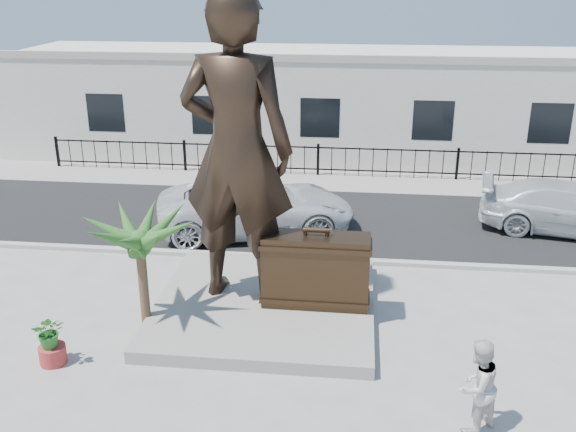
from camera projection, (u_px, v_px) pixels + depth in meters
name	position (u px, v px, depth m)	size (l,w,h in m)	color
ground	(278.00, 345.00, 14.16)	(100.00, 100.00, 0.00)	#9E9991
street	(308.00, 217.00, 21.58)	(40.00, 7.00, 0.01)	black
curb	(298.00, 258.00, 18.31)	(40.00, 0.25, 0.12)	#A5A399
far_sidewalk	(316.00, 181.00, 25.30)	(40.00, 2.50, 0.02)	#9E9991
plinth	(265.00, 305.00, 15.55)	(5.20, 5.20, 0.30)	gray
fence	(318.00, 161.00, 25.83)	(22.00, 0.10, 1.20)	black
building	(325.00, 102.00, 29.16)	(28.00, 7.00, 4.40)	silver
statue	(237.00, 151.00, 14.54)	(2.64, 1.73, 7.25)	black
suitcase	(316.00, 270.00, 15.01)	(2.49, 0.79, 1.76)	#2F2013
tourist	(477.00, 386.00, 11.27)	(0.87, 0.68, 1.80)	silver
car_white	(256.00, 206.00, 20.10)	(2.81, 6.10, 1.70)	silver
car_silver	(569.00, 208.00, 20.08)	(2.18, 5.37, 1.56)	silver
worker	(222.00, 161.00, 25.06)	(1.01, 0.58, 1.56)	#FD9E0D
palm_tree	(147.00, 327.00, 14.90)	(1.80, 1.80, 3.20)	#28571F
planter	(53.00, 355.00, 13.45)	(0.56, 0.56, 0.40)	#A6312C
shrub	(49.00, 332.00, 13.25)	(0.64, 0.56, 0.71)	#256922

